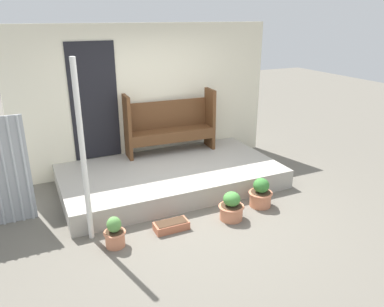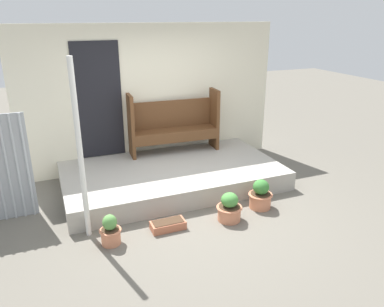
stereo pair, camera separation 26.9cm
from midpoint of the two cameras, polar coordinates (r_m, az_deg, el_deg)
The scene contains 9 objects.
ground_plane at distance 5.59m, azimuth 1.20°, elevation -8.78°, with size 24.00×24.00×0.00m, color #666056.
porch_slab at distance 6.36m, azimuth -1.79°, elevation -3.41°, with size 3.57×1.97×0.32m.
house_wall at distance 6.91m, azimuth -5.17°, elevation 8.44°, with size 4.77×0.08×2.60m.
support_post at distance 4.70m, azimuth -15.13°, elevation 0.08°, with size 0.07×0.07×2.30m.
bench at distance 6.88m, azimuth -1.70°, elevation 4.70°, with size 1.66×0.48×1.12m.
flower_pot_left at distance 4.86m, azimuth -10.75°, elevation -11.60°, with size 0.28×0.28×0.41m.
flower_pot_middle at distance 5.33m, azimuth 7.17°, elevation -8.31°, with size 0.37×0.37×0.42m.
flower_pot_right at distance 5.72m, azimuth 11.73°, elevation -6.32°, with size 0.36×0.36×0.45m.
planter_box_rect at distance 5.14m, azimuth -2.15°, elevation -10.87°, with size 0.46×0.22×0.12m.
Camera 2 is at (-1.82, -4.53, 2.73)m, focal length 35.00 mm.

